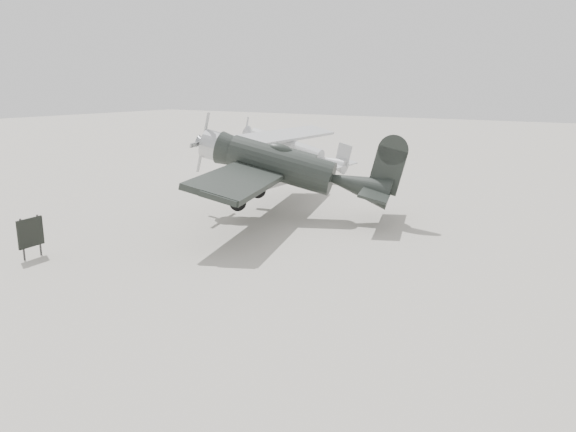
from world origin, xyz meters
name	(u,v)px	position (x,y,z in m)	size (l,w,h in m)	color
ground	(201,271)	(0.00, 0.00, 0.00)	(160.00, 160.00, 0.00)	#9B958A
lowwing_monoplane	(291,168)	(-1.63, 7.82, 2.17)	(9.24, 12.67, 4.11)	black
highwing_monoplane	(290,144)	(-8.04, 17.76, 1.96)	(7.84, 10.98, 3.13)	#A2A4A7
sign_board	(31,233)	(-5.76, -2.00, 0.86)	(0.16, 0.99, 1.43)	#333333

